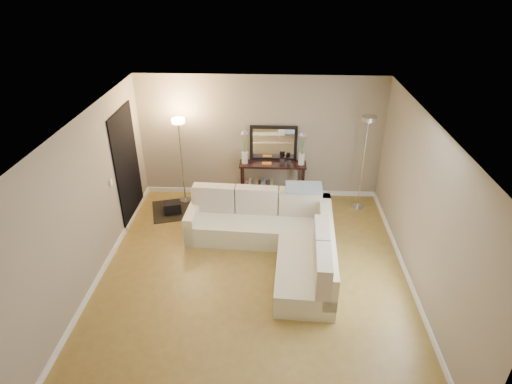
{
  "coord_description": "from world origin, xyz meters",
  "views": [
    {
      "loc": [
        0.29,
        -5.49,
        4.56
      ],
      "look_at": [
        0.0,
        0.8,
        1.1
      ],
      "focal_mm": 30.0,
      "sensor_mm": 36.0,
      "label": 1
    }
  ],
  "objects_px": {
    "sectional_sofa": "(276,234)",
    "floor_lamp_unlit": "(366,145)",
    "console_table": "(268,179)",
    "floor_lamp_lit": "(180,145)"
  },
  "relations": [
    {
      "from": "console_table",
      "to": "sectional_sofa",
      "type": "bearing_deg",
      "value": -84.89
    },
    {
      "from": "console_table",
      "to": "floor_lamp_lit",
      "type": "bearing_deg",
      "value": -175.25
    },
    {
      "from": "floor_lamp_lit",
      "to": "floor_lamp_unlit",
      "type": "bearing_deg",
      "value": -1.95
    },
    {
      "from": "sectional_sofa",
      "to": "floor_lamp_unlit",
      "type": "bearing_deg",
      "value": 42.48
    },
    {
      "from": "floor_lamp_lit",
      "to": "sectional_sofa",
      "type": "bearing_deg",
      "value": -41.01
    },
    {
      "from": "console_table",
      "to": "floor_lamp_unlit",
      "type": "xyz_separation_m",
      "value": [
        1.86,
        -0.27,
        0.92
      ]
    },
    {
      "from": "sectional_sofa",
      "to": "floor_lamp_unlit",
      "type": "xyz_separation_m",
      "value": [
        1.7,
        1.56,
        1.06
      ]
    },
    {
      "from": "sectional_sofa",
      "to": "console_table",
      "type": "relative_size",
      "value": 1.91
    },
    {
      "from": "floor_lamp_lit",
      "to": "console_table",
      "type": "bearing_deg",
      "value": 4.75
    },
    {
      "from": "sectional_sofa",
      "to": "console_table",
      "type": "height_order",
      "value": "sectional_sofa"
    }
  ]
}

